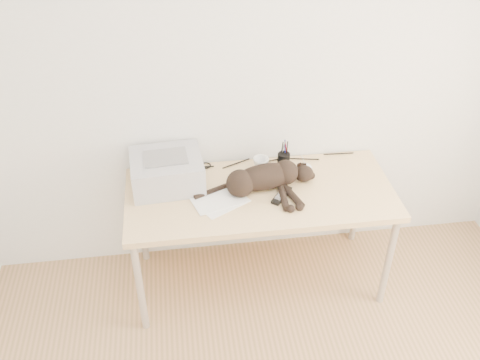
{
  "coord_description": "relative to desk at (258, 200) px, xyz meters",
  "views": [
    {
      "loc": [
        -0.47,
        -1.09,
        2.69
      ],
      "look_at": [
        -0.13,
        1.34,
        0.88
      ],
      "focal_mm": 40.0,
      "sensor_mm": 36.0,
      "label": 1
    }
  ],
  "objects": [
    {
      "name": "papers",
      "position": [
        -0.25,
        -0.14,
        0.14
      ],
      "size": [
        0.37,
        0.31,
        0.01
      ],
      "color": "white",
      "rests_on": "desk"
    },
    {
      "name": "mug",
      "position": [
        0.04,
        0.13,
        0.18
      ],
      "size": [
        0.14,
        0.14,
        0.09
      ],
      "primitive_type": "imported",
      "rotation": [
        0.0,
        0.0,
        0.84
      ],
      "color": "white",
      "rests_on": "desk"
    },
    {
      "name": "desk",
      "position": [
        0.0,
        0.0,
        0.0
      ],
      "size": [
        1.6,
        0.7,
        0.74
      ],
      "color": "#E0BD83",
      "rests_on": "floor"
    },
    {
      "name": "printer",
      "position": [
        -0.54,
        0.07,
        0.23
      ],
      "size": [
        0.44,
        0.38,
        0.2
      ],
      "color": "#ACACB1",
      "rests_on": "desk"
    },
    {
      "name": "remote_grey",
      "position": [
        0.24,
        0.11,
        0.14
      ],
      "size": [
        0.16,
        0.19,
        0.02
      ],
      "primitive_type": "cube",
      "rotation": [
        0.0,
        0.0,
        0.62
      ],
      "color": "slate",
      "rests_on": "desk"
    },
    {
      "name": "cat",
      "position": [
        0.01,
        -0.06,
        0.21
      ],
      "size": [
        0.75,
        0.35,
        0.17
      ],
      "rotation": [
        0.0,
        0.0,
        0.17
      ],
      "color": "black",
      "rests_on": "desk"
    },
    {
      "name": "wall_back",
      "position": [
        0.0,
        0.27,
        0.69
      ],
      "size": [
        3.5,
        0.0,
        3.5
      ],
      "primitive_type": "plane",
      "rotation": [
        1.57,
        0.0,
        0.0
      ],
      "color": "white",
      "rests_on": "floor"
    },
    {
      "name": "remote_black",
      "position": [
        0.12,
        -0.15,
        0.14
      ],
      "size": [
        0.15,
        0.17,
        0.02
      ],
      "primitive_type": "cube",
      "rotation": [
        0.0,
        0.0,
        -0.67
      ],
      "color": "black",
      "rests_on": "desk"
    },
    {
      "name": "mouse",
      "position": [
        0.33,
        0.11,
        0.15
      ],
      "size": [
        0.08,
        0.12,
        0.04
      ],
      "primitive_type": "ellipsoid",
      "rotation": [
        0.0,
        0.0,
        -0.1
      ],
      "color": "white",
      "rests_on": "desk"
    },
    {
      "name": "cable_tangle",
      "position": [
        0.0,
        0.22,
        0.14
      ],
      "size": [
        1.36,
        0.08,
        0.01
      ],
      "primitive_type": null,
      "color": "black",
      "rests_on": "desk"
    },
    {
      "name": "pen_cup",
      "position": [
        0.19,
        0.14,
        0.19
      ],
      "size": [
        0.08,
        0.08,
        0.2
      ],
      "color": "black",
      "rests_on": "desk"
    }
  ]
}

